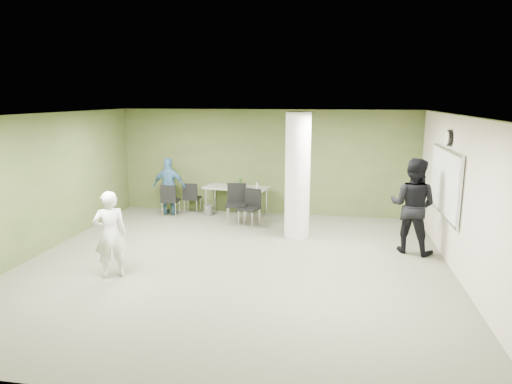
% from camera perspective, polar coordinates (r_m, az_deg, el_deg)
% --- Properties ---
extents(floor, '(8.00, 8.00, 0.00)m').
position_cam_1_polar(floor, '(8.77, -2.68, -9.01)').
color(floor, '#555443').
rests_on(floor, ground).
extents(ceiling, '(8.00, 8.00, 0.00)m').
position_cam_1_polar(ceiling, '(8.21, -2.87, 9.59)').
color(ceiling, white).
rests_on(ceiling, wall_back).
extents(wall_back, '(8.00, 2.80, 0.02)m').
position_cam_1_polar(wall_back, '(12.25, 1.33, 3.74)').
color(wall_back, '#415226').
rests_on(wall_back, floor).
extents(wall_left, '(0.02, 8.00, 2.80)m').
position_cam_1_polar(wall_left, '(10.03, -25.67, 0.78)').
color(wall_left, '#415226').
rests_on(wall_left, floor).
extents(wall_right_cream, '(0.02, 8.00, 2.80)m').
position_cam_1_polar(wall_right_cream, '(8.47, 24.68, -0.97)').
color(wall_right_cream, beige).
rests_on(wall_right_cream, floor).
extents(column, '(0.56, 0.56, 2.80)m').
position_cam_1_polar(column, '(10.18, 5.21, 2.05)').
color(column, silver).
rests_on(column, floor).
extents(whiteboard, '(0.05, 2.30, 1.30)m').
position_cam_1_polar(whiteboard, '(9.57, 22.51, 1.18)').
color(whiteboard, silver).
rests_on(whiteboard, wall_right_cream).
extents(wall_clock, '(0.06, 0.32, 0.32)m').
position_cam_1_polar(wall_clock, '(9.47, 22.93, 6.24)').
color(wall_clock, black).
rests_on(wall_clock, wall_right_cream).
extents(folding_table, '(1.76, 0.98, 1.04)m').
position_cam_1_polar(folding_table, '(12.05, -2.44, 0.42)').
color(folding_table, gray).
rests_on(folding_table, floor).
extents(wastebasket, '(0.24, 0.24, 0.27)m').
position_cam_1_polar(wastebasket, '(12.32, -5.98, -2.26)').
color(wastebasket, '#4C4C4C').
rests_on(wastebasket, floor).
extents(chair_back_left, '(0.46, 0.46, 0.88)m').
position_cam_1_polar(chair_back_left, '(12.20, -10.75, -0.75)').
color(chair_back_left, black).
rests_on(chair_back_left, floor).
extents(chair_back_right, '(0.43, 0.43, 0.85)m').
position_cam_1_polar(chair_back_right, '(12.46, -8.09, -0.47)').
color(chair_back_right, black).
rests_on(chair_back_right, floor).
extents(chair_table_left, '(0.56, 0.56, 0.99)m').
position_cam_1_polar(chair_table_left, '(11.42, -2.46, -1.04)').
color(chair_table_left, black).
rests_on(chair_table_left, floor).
extents(chair_table_right, '(0.57, 0.57, 0.91)m').
position_cam_1_polar(chair_table_right, '(11.18, -0.68, -1.58)').
color(chair_table_right, black).
rests_on(chair_table_right, floor).
extents(woman_white, '(0.67, 0.60, 1.54)m').
position_cam_1_polar(woman_white, '(8.35, -17.75, -5.07)').
color(woman_white, white).
rests_on(woman_white, floor).
extents(man_black, '(1.16, 1.06, 1.94)m').
position_cam_1_polar(man_black, '(9.71, 19.00, -1.63)').
color(man_black, black).
rests_on(man_black, floor).
extents(man_blue, '(0.91, 0.39, 1.54)m').
position_cam_1_polar(man_blue, '(12.42, -10.79, 0.71)').
color(man_blue, teal).
rests_on(man_blue, floor).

